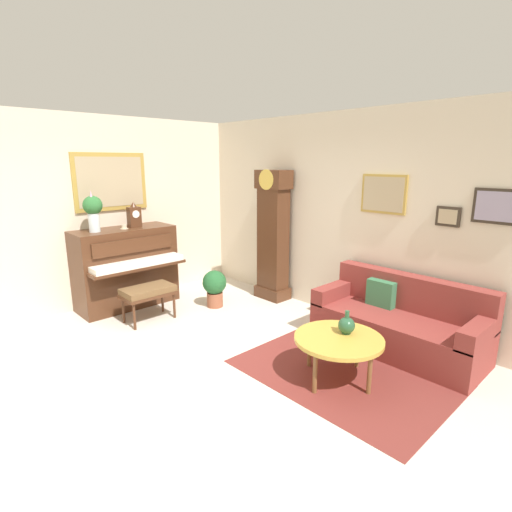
% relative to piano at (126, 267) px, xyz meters
% --- Properties ---
extents(ground_plane, '(6.40, 6.00, 0.10)m').
position_rel_piano_xyz_m(ground_plane, '(2.23, -0.30, -0.65)').
color(ground_plane, beige).
extents(wall_left, '(0.13, 4.90, 2.80)m').
position_rel_piano_xyz_m(wall_left, '(-0.37, -0.29, 0.81)').
color(wall_left, beige).
rests_on(wall_left, ground_plane).
extents(wall_back, '(5.30, 0.13, 2.80)m').
position_rel_piano_xyz_m(wall_back, '(2.25, 2.10, 0.80)').
color(wall_back, beige).
rests_on(wall_back, ground_plane).
extents(area_rug, '(2.10, 1.50, 0.01)m').
position_rel_piano_xyz_m(area_rug, '(3.41, 0.70, -0.60)').
color(area_rug, maroon).
rests_on(area_rug, ground_plane).
extents(piano, '(0.87, 1.44, 1.19)m').
position_rel_piano_xyz_m(piano, '(0.00, 0.00, 0.00)').
color(piano, '#4C2B19').
rests_on(piano, ground_plane).
extents(piano_bench, '(0.42, 0.70, 0.48)m').
position_rel_piano_xyz_m(piano_bench, '(0.75, -0.06, -0.20)').
color(piano_bench, '#4C2B19').
rests_on(piano_bench, ground_plane).
extents(grandfather_clock, '(0.52, 0.34, 2.03)m').
position_rel_piano_xyz_m(grandfather_clock, '(1.26, 1.85, 0.36)').
color(grandfather_clock, '#4C2B19').
rests_on(grandfather_clock, ground_plane).
extents(couch, '(1.90, 0.80, 0.84)m').
position_rel_piano_xyz_m(couch, '(3.51, 1.65, -0.29)').
color(couch, maroon).
rests_on(couch, ground_plane).
extents(coffee_table, '(0.88, 0.88, 0.46)m').
position_rel_piano_xyz_m(coffee_table, '(3.43, 0.56, -0.18)').
color(coffee_table, gold).
rests_on(coffee_table, ground_plane).
extents(mantel_clock, '(0.13, 0.18, 0.38)m').
position_rel_piano_xyz_m(mantel_clock, '(0.00, 0.18, 0.76)').
color(mantel_clock, '#4C2B19').
rests_on(mantel_clock, piano).
extents(flower_vase, '(0.26, 0.26, 0.58)m').
position_rel_piano_xyz_m(flower_vase, '(0.00, -0.41, 0.90)').
color(flower_vase, silver).
rests_on(flower_vase, piano).
extents(teacup, '(0.12, 0.12, 0.06)m').
position_rel_piano_xyz_m(teacup, '(0.05, -0.01, 0.61)').
color(teacup, beige).
rests_on(teacup, piano).
extents(green_jug, '(0.17, 0.17, 0.24)m').
position_rel_piano_xyz_m(green_jug, '(3.43, 0.69, -0.06)').
color(green_jug, '#234C33').
rests_on(green_jug, coffee_table).
extents(potted_plant, '(0.36, 0.36, 0.56)m').
position_rel_piano_xyz_m(potted_plant, '(0.94, 0.92, -0.28)').
color(potted_plant, '#935138').
rests_on(potted_plant, ground_plane).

